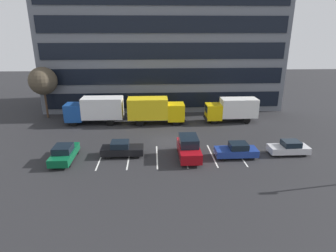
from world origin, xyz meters
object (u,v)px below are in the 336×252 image
(sedan_navy, at_px, (236,151))
(box_truck_blue, at_px, (95,109))
(suv_maroon, at_px, (189,148))
(sedan_black, at_px, (122,149))
(bare_tree, at_px, (43,81))
(box_truck_yellow, at_px, (232,109))
(box_truck_yellow_all, at_px, (155,109))
(sedan_forest, at_px, (64,153))
(sedan_silver, at_px, (289,148))

(sedan_navy, bearing_deg, box_truck_blue, 143.98)
(suv_maroon, bearing_deg, sedan_black, 173.21)
(sedan_navy, relative_size, bare_tree, 0.57)
(sedan_navy, xyz_separation_m, sedan_black, (-11.42, 0.98, 0.01))
(box_truck_yellow, bearing_deg, box_truck_yellow_all, -178.43)
(sedan_forest, height_order, sedan_silver, sedan_forest)
(box_truck_yellow, xyz_separation_m, sedan_forest, (-19.44, -11.28, -1.08))
(sedan_silver, bearing_deg, sedan_forest, -179.16)
(box_truck_yellow, height_order, sedan_black, box_truck_yellow)
(box_truck_yellow_all, relative_size, sedan_navy, 1.84)
(sedan_forest, bearing_deg, box_truck_yellow, 30.12)
(box_truck_yellow_all, relative_size, bare_tree, 1.05)
(box_truck_yellow_all, distance_m, sedan_black, 10.78)
(bare_tree, bearing_deg, box_truck_yellow, -7.32)
(box_truck_blue, bearing_deg, box_truck_yellow, -0.60)
(sedan_navy, distance_m, sedan_black, 11.46)
(box_truck_blue, relative_size, box_truck_yellow_all, 1.01)
(sedan_navy, relative_size, sedan_black, 0.99)
(sedan_silver, relative_size, bare_tree, 0.55)
(sedan_silver, relative_size, sedan_black, 0.95)
(box_truck_blue, relative_size, box_truck_yellow, 1.10)
(sedan_silver, height_order, suv_maroon, suv_maroon)
(box_truck_yellow, bearing_deg, suv_maroon, -123.19)
(box_truck_blue, height_order, sedan_silver, box_truck_blue)
(sedan_navy, distance_m, suv_maroon, 4.78)
(sedan_silver, height_order, bare_tree, bare_tree)
(box_truck_yellow_all, bearing_deg, sedan_black, -108.81)
(box_truck_yellow_all, relative_size, sedan_forest, 1.71)
(sedan_forest, height_order, sedan_black, sedan_forest)
(box_truck_yellow_all, xyz_separation_m, box_truck_yellow, (10.53, 0.29, -0.15))
(box_truck_yellow, height_order, sedan_forest, box_truck_yellow)
(box_truck_yellow, xyz_separation_m, bare_tree, (-26.07, 3.35, 3.47))
(sedan_navy, xyz_separation_m, bare_tree, (-23.50, 14.75, 4.60))
(sedan_forest, relative_size, suv_maroon, 0.95)
(box_truck_yellow_all, distance_m, box_truck_yellow, 10.54)
(sedan_navy, bearing_deg, suv_maroon, 177.74)
(box_truck_blue, height_order, box_truck_yellow_all, box_truck_blue)
(suv_maroon, bearing_deg, box_truck_yellow_all, 106.34)
(box_truck_blue, bearing_deg, sedan_black, -66.91)
(sedan_navy, bearing_deg, box_truck_yellow, 77.31)
(box_truck_yellow_all, distance_m, bare_tree, 16.29)
(sedan_black, bearing_deg, sedan_silver, -1.81)
(box_truck_yellow, distance_m, sedan_navy, 11.74)
(sedan_navy, relative_size, suv_maroon, 0.88)
(sedan_silver, height_order, sedan_black, sedan_black)
(box_truck_yellow_all, xyz_separation_m, sedan_silver, (13.52, -10.66, -1.32))
(sedan_silver, bearing_deg, box_truck_yellow_all, 141.73)
(box_truck_blue, height_order, sedan_navy, box_truck_blue)
(box_truck_blue, distance_m, sedan_black, 11.61)
(sedan_navy, height_order, bare_tree, bare_tree)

